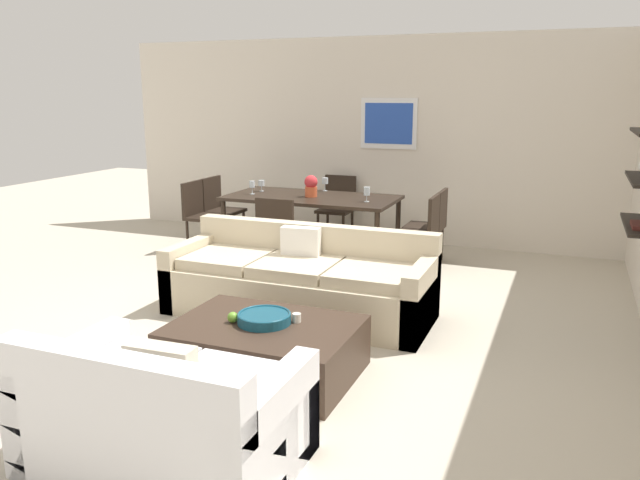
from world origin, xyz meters
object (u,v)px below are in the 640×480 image
Objects in this scene: loveseat_white at (163,417)px; wine_glass_left_far at (261,183)px; apple_on_coffee_table at (233,317)px; dining_table at (311,201)px; candle_jar at (297,318)px; dining_chair_head at (338,204)px; wine_glass_right_near at (367,192)px; dining_chair_foot at (279,231)px; wine_glass_head at (325,181)px; coffee_table at (265,349)px; sofa_beige at (300,284)px; dining_chair_right_far at (432,221)px; dining_chair_left_far at (219,205)px; dining_chair_left_near at (201,211)px; centerpiece_vase at (311,186)px; dining_chair_right_near at (423,229)px; wine_glass_left_near at (252,185)px; decorative_bowl at (264,318)px.

wine_glass_left_far is (-1.74, 4.59, 0.56)m from loveseat_white.
apple_on_coffee_table is (-0.24, 1.18, 0.13)m from loveseat_white.
candle_jar is at bearing -69.25° from dining_table.
wine_glass_right_near is at bearing -54.61° from dining_chair_head.
dining_chair_foot is at bearing -133.16° from wine_glass_right_near.
dining_chair_foot is at bearing -90.00° from wine_glass_head.
dining_chair_foot is at bearing 107.74° from apple_on_coffee_table.
coffee_table is 3.83m from wine_glass_left_far.
sofa_beige is 2.99m from dining_chair_head.
sofa_beige is at bearing -76.22° from dining_chair_head.
apple_on_coffee_table is 2.48m from dining_chair_foot.
dining_chair_head is (-0.76, 4.20, 0.09)m from apple_on_coffee_table.
dining_chair_left_far is at bearing 180.00° from dining_chair_right_far.
centerpiece_vase is (1.45, 0.20, 0.38)m from dining_chair_left_near.
loveseat_white is 1.62× the size of dining_chair_right_near.
dining_chair_left_far reaches higher than apple_on_coffee_table.
sofa_beige is at bearing -56.19° from dining_chair_foot.
sofa_beige is 2.72× the size of dining_chair_left_near.
wine_glass_left_near is (-1.50, 3.16, 0.45)m from apple_on_coffee_table.
wine_glass_head reaches higher than apple_on_coffee_table.
wine_glass_head is at bearing 90.00° from dining_table.
dining_chair_left_far and dining_chair_right_near have the same top height.
dining_chair_foot is (-0.76, 2.36, 0.09)m from apple_on_coffee_table.
coffee_table is 1.47× the size of dining_chair_left_near.
coffee_table is at bearing -98.70° from dining_chair_right_near.
dining_chair_head is at bearing 90.00° from dining_table.
wine_glass_left_far is at bearing -156.32° from wine_glass_head.
apple_on_coffee_table is 0.46× the size of wine_glass_head.
dining_chair_left_far is 0.78m from wine_glass_left_far.
wine_glass_right_near reaches higher than candle_jar.
dining_chair_head is (-0.97, 4.13, 0.08)m from decorative_bowl.
wine_glass_head is at bearing 8.78° from dining_chair_left_far.
dining_table is 1.47m from dining_chair_left_far.
dining_chair_left_far is 1.00× the size of dining_chair_right_far.
dining_chair_left_far is at bearing 170.88° from dining_table.
dining_table is at bearing -9.69° from wine_glass_left_far.
centerpiece_vase is (-0.73, 0.09, 0.02)m from wine_glass_right_near.
candle_jar is 3.35m from dining_chair_right_far.
wine_glass_head is at bearing 104.89° from coffee_table.
decorative_bowl is 2.49m from dining_chair_foot.
wine_glass_left_far is (-2.18, 0.36, 0.35)m from dining_chair_right_near.
dining_chair_right_far is (0.26, 3.34, 0.09)m from candle_jar.
wine_glass_left_far is (-0.74, -0.33, -0.02)m from wine_glass_head.
apple_on_coffee_table is at bearing -78.56° from wine_glass_head.
sofa_beige is 9.14× the size of centerpiece_vase.
dining_chair_right_far is (0.68, 3.51, 0.09)m from apple_on_coffee_table.
wine_glass_left_near is (0.70, -0.36, 0.36)m from dining_chair_left_far.
centerpiece_vase is (0.75, 0.09, 0.02)m from wine_glass_left_near.
decorative_bowl is 0.44× the size of dining_chair_left_far.
dining_chair_right_near is at bearing 0.00° from dining_chair_left_near.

